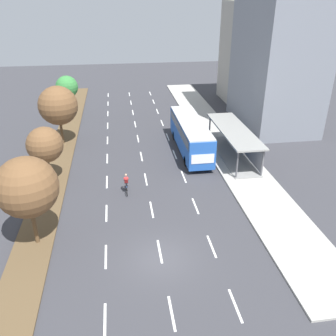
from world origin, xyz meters
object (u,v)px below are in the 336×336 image
at_px(bus, 190,133).
at_px(median_tree_third, 58,106).
at_px(cyclist, 126,184).
at_px(median_tree_fourth, 67,87).
at_px(bus_shelter, 236,140).
at_px(median_tree_nearest, 27,187).
at_px(median_tree_second, 45,145).

bearing_deg(bus, median_tree_third, 163.53).
distance_m(cyclist, median_tree_fourth, 22.01).
bearing_deg(bus_shelter, cyclist, -153.21).
height_order(bus, median_tree_fourth, median_tree_fourth).
bearing_deg(median_tree_nearest, median_tree_third, 91.04).
height_order(cyclist, median_tree_nearest, median_tree_nearest).
relative_size(cyclist, median_tree_third, 0.29).
xyz_separation_m(bus, cyclist, (-7.06, -7.79, -1.28)).
relative_size(bus_shelter, median_tree_fourth, 1.90).
height_order(bus, cyclist, bus).
distance_m(bus_shelter, cyclist, 12.74).
height_order(bus_shelter, median_tree_nearest, median_tree_nearest).
relative_size(bus_shelter, bus, 0.95).
bearing_deg(median_tree_third, median_tree_fourth, 90.15).
xyz_separation_m(cyclist, median_tree_third, (-6.57, 11.82, 3.62)).
height_order(bus_shelter, cyclist, bus_shelter).
bearing_deg(median_tree_third, median_tree_second, -90.65).
relative_size(cyclist, median_tree_second, 0.36).
height_order(bus_shelter, median_tree_fourth, median_tree_fourth).
bearing_deg(bus_shelter, median_tree_third, 161.20).
height_order(median_tree_nearest, median_tree_fourth, median_tree_nearest).
bearing_deg(median_tree_second, median_tree_third, 89.35).
distance_m(median_tree_second, median_tree_fourth, 17.79).
bearing_deg(cyclist, median_tree_second, 156.29).
bearing_deg(cyclist, bus_shelter, 26.79).
height_order(bus, median_tree_second, median_tree_second).
bearing_deg(cyclist, median_tree_fourth, 107.67).
distance_m(bus, median_tree_fourth, 18.92).
bearing_deg(median_tree_second, bus, 19.49).
xyz_separation_m(bus_shelter, cyclist, (-11.33, -5.72, -1.08)).
bearing_deg(median_tree_fourth, median_tree_third, -89.85).
xyz_separation_m(bus_shelter, median_tree_fourth, (-17.93, 14.98, 2.42)).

